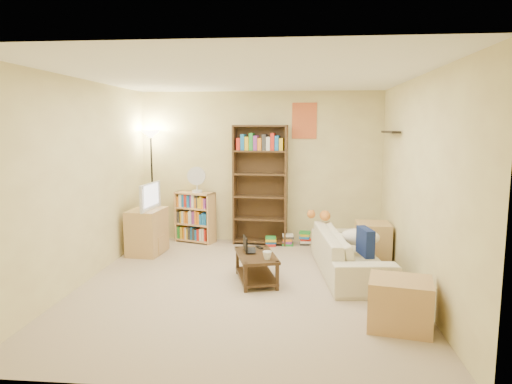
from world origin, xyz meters
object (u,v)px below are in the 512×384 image
Objects in this scene: coffee_table at (256,265)px; sofa at (350,253)px; tabby_cat at (323,215)px; laptop at (254,251)px; tall_bookshelf at (260,182)px; desk_fan at (197,179)px; side_table at (373,242)px; television at (146,196)px; tv_stand at (147,231)px; short_bookshelf at (195,217)px; end_cabinet at (400,304)px; mug at (267,255)px; floor_lamp at (151,153)px.

sofa is at bearing 4.45° from coffee_table.
tabby_cat reaches higher than laptop.
tall_bookshelf is (-0.98, 0.75, 0.39)m from tabby_cat.
side_table is (2.75, -0.76, -0.80)m from desk_fan.
side_table is (1.60, 1.09, 0.06)m from coffee_table.
tall_bookshelf reaches higher than laptop.
tabby_cat is at bearing 176.24° from side_table.
tabby_cat is 1.04× the size of desk_fan.
television is (-2.65, -0.01, 0.25)m from tabby_cat.
tabby_cat is 0.81m from side_table.
coffee_table is at bearing -127.43° from tabby_cat.
television reaches higher than tv_stand.
laptop is at bearing 98.62° from sofa.
short_bookshelf is 4.10m from end_cabinet.
side_table is at bearing 3.01° from short_bookshelf.
television reaches higher than end_cabinet.
tabby_cat is at bearing 62.20° from mug.
laptop is 0.43× the size of television.
coffee_table is 1.93m from side_table.
short_bookshelf reaches higher than tv_stand.
side_table is at bearing -37.19° from sofa.
desk_fan is at bearing -35.89° from television.
floor_lamp is (-2.08, 2.12, 1.08)m from mug.
television is at bearing 0.00° from tv_stand.
tabby_cat is at bearing 5.06° from tv_stand.
tall_bookshelf is at bearing 142.45° from tabby_cat.
desk_fan reaches higher than television.
floor_lamp is 3.22× the size of end_cabinet.
laptop is at bearing -148.90° from side_table.
mug reaches higher than coffee_table.
desk_fan is 0.87m from floor_lamp.
sofa is at bearing -12.38° from short_bookshelf.
desk_fan is at bearing 160.69° from tabby_cat.
sofa is 3.63× the size of side_table.
sofa is 2.81m from short_bookshelf.
floor_lamp is (-0.15, 0.76, 1.15)m from tv_stand.
floor_lamp is at bearing 176.78° from desk_fan.
tall_bookshelf is at bearing 97.07° from mug.
coffee_table is 0.48× the size of floor_lamp.
mug is 2.54m from desk_fan.
laptop is 2.54× the size of mug.
laptop is 0.36× the size of short_bookshelf.
floor_lamp reaches higher than laptop.
tabby_cat is 2.45m from end_cabinet.
tall_bookshelf is 2.03m from side_table.
side_table is 2.29m from end_cabinet.
mug is 2.41m from television.
end_cabinet is at bearing -58.94° from tall_bookshelf.
side_table is at bearing 42.33° from mug.
desk_fan is (0.62, 0.72, 0.19)m from television.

